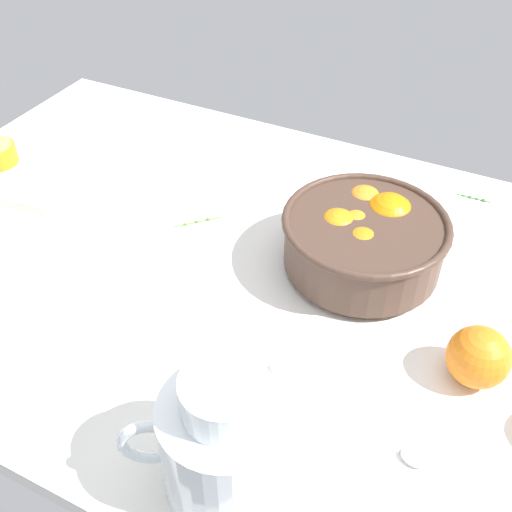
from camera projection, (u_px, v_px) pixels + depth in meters
ground_plane at (251, 276)px, 95.63cm from camera, size 134.64×85.34×3.00cm
fruit_bowl at (365, 240)px, 91.53cm from camera, size 25.07×25.07×10.58cm
juice_pitcher at (226, 446)px, 63.86cm from camera, size 17.27×14.12×18.47cm
cutting_board at (4, 174)px, 113.01cm from camera, size 29.35×20.42×2.00cm
loose_orange_0 at (479, 357)px, 76.19cm from camera, size 8.12×8.12×8.12cm
spoon at (390, 444)px, 70.97cm from camera, size 14.04×4.01×1.00cm
herb_sprig_0 at (475, 198)px, 108.46cm from camera, size 6.00×0.90×0.90cm
herb_sprig_1 at (198, 221)px, 103.38cm from camera, size 5.89×6.01×0.79cm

